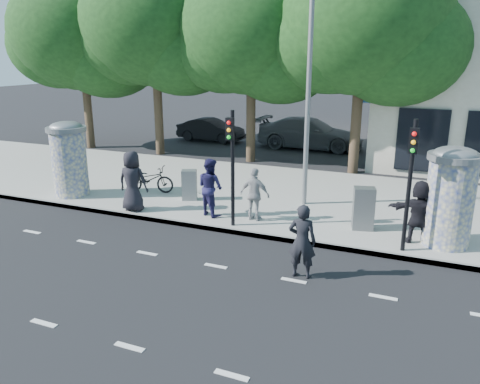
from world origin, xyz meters
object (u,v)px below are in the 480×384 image
at_px(ped_f, 419,212).
at_px(bicycle, 149,179).
at_px(traffic_pole_far, 410,173).
at_px(ped_a, 132,181).
at_px(ad_column_left, 69,157).
at_px(cabinet_left, 189,185).
at_px(car_right, 310,133).
at_px(man_road, 302,241).
at_px(cabinet_right, 363,209).
at_px(street_lamp, 309,62).
at_px(ped_e, 255,194).
at_px(ad_column_right, 451,195).
at_px(car_mid, 211,130).
at_px(traffic_pole_near, 232,157).
at_px(ped_c, 210,187).

xyz_separation_m(ped_f, bicycle, (-9.32, 1.31, -0.38)).
distance_m(traffic_pole_far, ped_a, 8.39).
xyz_separation_m(ad_column_left, ped_a, (3.08, -0.61, -0.41)).
relative_size(ped_a, cabinet_left, 1.86).
relative_size(ped_a, ped_f, 1.13).
distance_m(ad_column_left, bicycle, 2.89).
bearing_deg(car_right, man_road, -166.55).
distance_m(man_road, cabinet_right, 3.46).
bearing_deg(street_lamp, ped_f, -29.25).
relative_size(ped_a, bicycle, 1.06).
bearing_deg(man_road, cabinet_left, -42.70).
height_order(ped_a, ped_e, ped_a).
height_order(ad_column_right, ped_a, ad_column_right).
distance_m(ped_a, ped_e, 4.01).
height_order(ad_column_left, car_mid, ad_column_left).
relative_size(ad_column_right, man_road, 1.49).
relative_size(ad_column_left, man_road, 1.49).
height_order(traffic_pole_near, traffic_pole_far, same).
bearing_deg(man_road, traffic_pole_near, -43.26).
bearing_deg(ad_column_right, ped_a, -175.01).
relative_size(traffic_pole_far, car_right, 0.59).
height_order(traffic_pole_near, ped_e, traffic_pole_near).
distance_m(traffic_pole_far, cabinet_left, 7.59).
distance_m(bicycle, car_right, 11.55).
xyz_separation_m(ad_column_left, ped_f, (11.70, 0.06, -0.52)).
bearing_deg(ped_e, traffic_pole_near, 64.11).
distance_m(ped_e, car_right, 12.56).
height_order(man_road, cabinet_right, man_road).
height_order(street_lamp, ped_e, street_lamp).
bearing_deg(car_right, ped_f, -153.94).
height_order(cabinet_left, car_right, car_right).
bearing_deg(cabinet_right, ped_a, 174.78).
distance_m(street_lamp, ped_a, 6.72).
xyz_separation_m(ped_c, cabinet_right, (4.62, 0.57, -0.29)).
bearing_deg(car_right, ad_column_right, -151.13).
bearing_deg(ped_f, street_lamp, -38.01).
bearing_deg(car_mid, ped_e, -145.73).
distance_m(ped_e, man_road, 3.63).
height_order(ad_column_left, car_right, ad_column_left).
bearing_deg(ped_f, traffic_pole_near, -0.18).
bearing_deg(ped_a, bicycle, -78.05).
height_order(ped_e, car_right, ped_e).
distance_m(traffic_pole_far, ped_e, 4.61).
height_order(ad_column_right, ped_f, ad_column_right).
distance_m(traffic_pole_near, bicycle, 4.97).
relative_size(traffic_pole_near, man_road, 1.91).
bearing_deg(bicycle, cabinet_right, -106.37).
xyz_separation_m(ad_column_right, traffic_pole_far, (-1.00, -0.91, 0.69)).
bearing_deg(ped_f, man_road, 41.26).
xyz_separation_m(traffic_pole_near, street_lamp, (1.40, 2.84, 2.56)).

